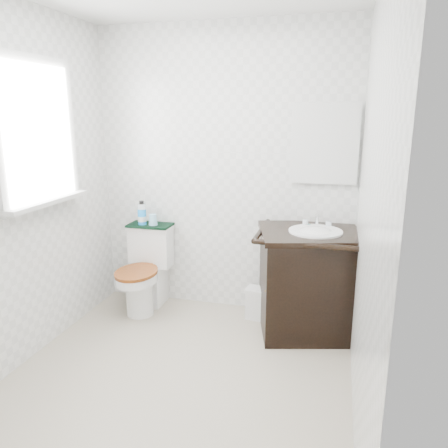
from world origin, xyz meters
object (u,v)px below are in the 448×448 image
at_px(toilet, 146,273).
at_px(mouthwash_bottle, 142,214).
at_px(vanity, 309,279).
at_px(cup, 153,220).
at_px(trash_bin, 257,303).

height_order(toilet, mouthwash_bottle, mouthwash_bottle).
relative_size(vanity, cup, 9.58).
bearing_deg(vanity, toilet, 177.20).
bearing_deg(toilet, cup, 66.77).
bearing_deg(vanity, trash_bin, 167.47).
distance_m(toilet, cup, 0.48).
relative_size(toilet, vanity, 0.78).
bearing_deg(trash_bin, toilet, -178.53).
xyz_separation_m(toilet, vanity, (1.41, -0.07, 0.11)).
xyz_separation_m(mouthwash_bottle, cup, (0.10, 0.00, -0.05)).
relative_size(vanity, trash_bin, 3.42).
xyz_separation_m(vanity, mouthwash_bottle, (-1.47, 0.16, 0.40)).
height_order(toilet, cup, cup).
distance_m(mouthwash_bottle, cup, 0.11).
xyz_separation_m(trash_bin, mouthwash_bottle, (-1.05, 0.07, 0.69)).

